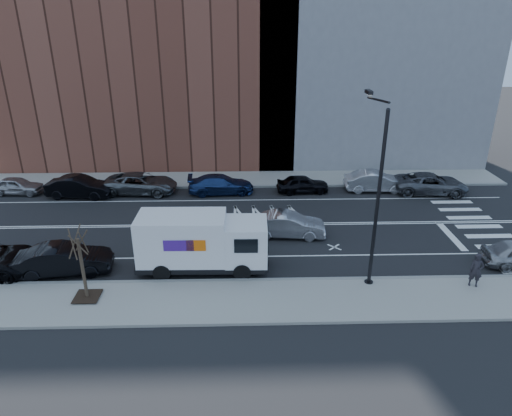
{
  "coord_description": "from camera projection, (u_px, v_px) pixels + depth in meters",
  "views": [
    {
      "loc": [
        0.66,
        -27.23,
        12.85
      ],
      "look_at": [
        1.4,
        -0.49,
        1.4
      ],
      "focal_mm": 32.0,
      "sensor_mm": 36.0,
      "label": 1
    }
  ],
  "objects": [
    {
      "name": "bldg_concrete",
      "position": [
        373.0,
        11.0,
        39.59
      ],
      "size": [
        20.0,
        10.0,
        26.0
      ],
      "primitive_type": "cube",
      "color": "slate",
      "rests_on": "ground"
    },
    {
      "name": "pedestrian",
      "position": [
        476.0,
        270.0,
        22.74
      ],
      "size": [
        0.75,
        0.6,
        1.79
      ],
      "primitive_type": "imported",
      "rotation": [
        0.0,
        0.0,
        -0.3
      ],
      "color": "black",
      "rests_on": "sidewalk_near"
    },
    {
      "name": "bldg_brick",
      "position": [
        144.0,
        36.0,
        39.87
      ],
      "size": [
        26.0,
        10.0,
        22.0
      ],
      "primitive_type": "cube",
      "color": "brown",
      "rests_on": "ground"
    },
    {
      "name": "fedex_van",
      "position": [
        201.0,
        242.0,
        24.22
      ],
      "size": [
        7.01,
        2.59,
        3.18
      ],
      "rotation": [
        0.0,
        0.0,
        -0.02
      ],
      "color": "black",
      "rests_on": "ground"
    },
    {
      "name": "far_parked_g",
      "position": [
        431.0,
        184.0,
        35.1
      ],
      "size": [
        5.77,
        3.08,
        1.54
      ],
      "primitive_type": "imported",
      "rotation": [
        0.0,
        0.0,
        1.48
      ],
      "color": "#505258",
      "rests_on": "ground"
    },
    {
      "name": "driving_sedan",
      "position": [
        288.0,
        225.0,
        28.3
      ],
      "size": [
        4.71,
        1.98,
        1.51
      ],
      "primitive_type": "imported",
      "rotation": [
        0.0,
        0.0,
        1.49
      ],
      "color": "#AEAEB3",
      "rests_on": "ground"
    },
    {
      "name": "far_parked_d",
      "position": [
        221.0,
        184.0,
        35.09
      ],
      "size": [
        5.12,
        2.35,
        1.45
      ],
      "primitive_type": "imported",
      "rotation": [
        0.0,
        0.0,
        1.63
      ],
      "color": "navy",
      "rests_on": "ground"
    },
    {
      "name": "crosswalk",
      "position": [
        474.0,
        222.0,
        30.47
      ],
      "size": [
        3.0,
        14.0,
        0.01
      ],
      "primitive_type": null,
      "color": "white",
      "rests_on": "ground"
    },
    {
      "name": "far_parked_c",
      "position": [
        141.0,
        183.0,
        35.15
      ],
      "size": [
        5.74,
        2.97,
        1.55
      ],
      "primitive_type": "imported",
      "rotation": [
        0.0,
        0.0,
        1.5
      ],
      "color": "#55595D",
      "rests_on": "ground"
    },
    {
      "name": "far_parked_a",
      "position": [
        17.0,
        186.0,
        34.97
      ],
      "size": [
        3.98,
        1.79,
        1.33
      ],
      "primitive_type": "imported",
      "rotation": [
        0.0,
        0.0,
        1.51
      ],
      "color": "#98979C",
      "rests_on": "ground"
    },
    {
      "name": "sidewalk_far",
      "position": [
        236.0,
        179.0,
        38.12
      ],
      "size": [
        44.0,
        3.6,
        0.15
      ],
      "primitive_type": "cube",
      "color": "gray",
      "rests_on": "ground"
    },
    {
      "name": "road_markings",
      "position": [
        235.0,
        225.0,
        30.06
      ],
      "size": [
        40.0,
        8.6,
        0.01
      ],
      "primitive_type": null,
      "color": "white",
      "rests_on": "ground"
    },
    {
      "name": "far_parked_b",
      "position": [
        80.0,
        187.0,
        34.34
      ],
      "size": [
        5.04,
        2.17,
        1.61
      ],
      "primitive_type": "imported",
      "rotation": [
        0.0,
        0.0,
        1.48
      ],
      "color": "black",
      "rests_on": "ground"
    },
    {
      "name": "sidewalk_near",
      "position": [
        232.0,
        301.0,
        21.95
      ],
      "size": [
        44.0,
        3.6,
        0.15
      ],
      "primitive_type": "cube",
      "color": "gray",
      "rests_on": "ground"
    },
    {
      "name": "street_tree",
      "position": [
        84.0,
        274.0,
        21.6
      ],
      "size": [
        1.2,
        1.2,
        3.75
      ],
      "color": "black",
      "rests_on": "ground"
    },
    {
      "name": "far_parked_f",
      "position": [
        375.0,
        181.0,
        35.53
      ],
      "size": [
        4.81,
        1.8,
        1.57
      ],
      "primitive_type": "imported",
      "rotation": [
        0.0,
        0.0,
        1.54
      ],
      "color": "#B9BABE",
      "rests_on": "ground"
    },
    {
      "name": "near_parked_rear_a",
      "position": [
        64.0,
        260.0,
        24.17
      ],
      "size": [
        5.1,
        2.35,
        1.62
      ],
      "primitive_type": "imported",
      "rotation": [
        0.0,
        0.0,
        1.7
      ],
      "color": "black",
      "rests_on": "ground"
    },
    {
      "name": "far_parked_e",
      "position": [
        303.0,
        184.0,
        35.28
      ],
      "size": [
        4.08,
        1.81,
        1.36
      ],
      "primitive_type": "imported",
      "rotation": [
        0.0,
        0.0,
        1.62
      ],
      "color": "black",
      "rests_on": "ground"
    },
    {
      "name": "curb_far",
      "position": [
        236.0,
        187.0,
        36.47
      ],
      "size": [
        44.0,
        0.25,
        0.17
      ],
      "primitive_type": "cube",
      "color": "gray",
      "rests_on": "ground"
    },
    {
      "name": "streetlight",
      "position": [
        376.0,
        189.0,
        21.89
      ],
      "size": [
        0.44,
        4.02,
        9.34
      ],
      "color": "black",
      "rests_on": "ground"
    },
    {
      "name": "ground",
      "position": [
        235.0,
        225.0,
        30.07
      ],
      "size": [
        120.0,
        120.0,
        0.0
      ],
      "primitive_type": "plane",
      "color": "black",
      "rests_on": "ground"
    },
    {
      "name": "curb_near",
      "position": [
        232.0,
        281.0,
        23.6
      ],
      "size": [
        44.0,
        0.25,
        0.17
      ],
      "primitive_type": "cube",
      "color": "gray",
      "rests_on": "ground"
    }
  ]
}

